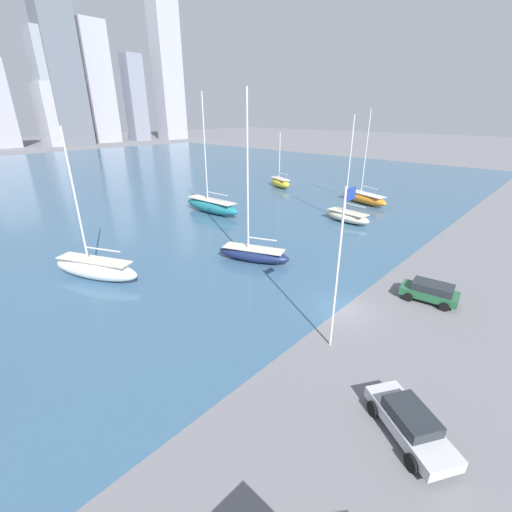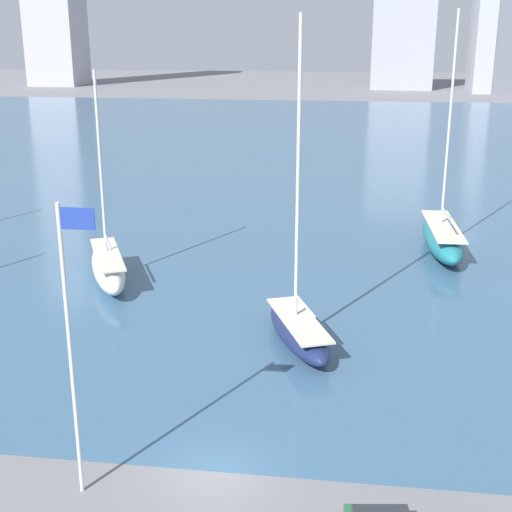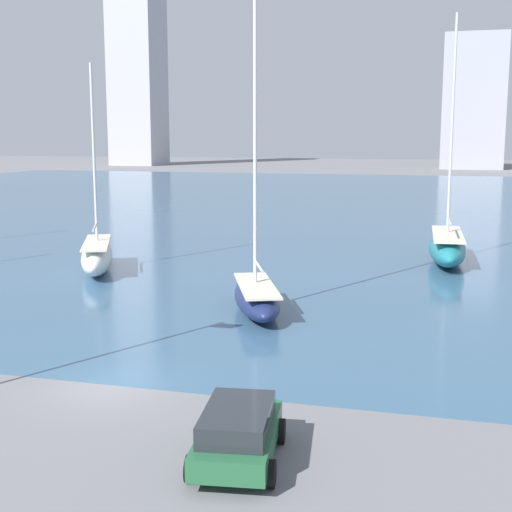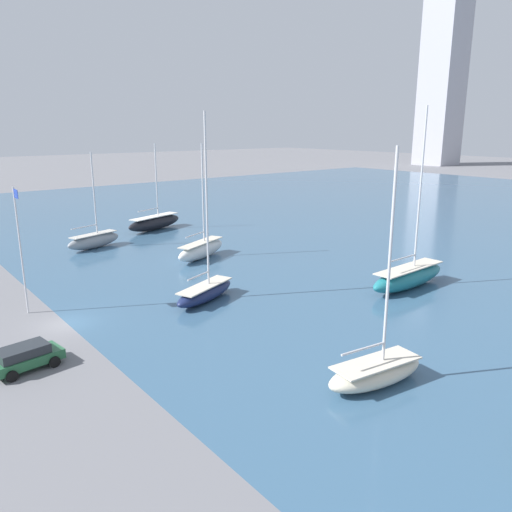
# 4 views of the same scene
# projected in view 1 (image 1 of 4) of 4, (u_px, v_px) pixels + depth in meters

# --- Properties ---
(ground_plane) EXTENTS (500.00, 500.00, 0.00)m
(ground_plane) POSITION_uv_depth(u_px,v_px,m) (341.00, 309.00, 26.60)
(ground_plane) COLOR slate
(harbor_water) EXTENTS (180.00, 140.00, 0.00)m
(harbor_water) POSITION_uv_depth(u_px,v_px,m) (39.00, 187.00, 70.41)
(harbor_water) COLOR #385B7A
(harbor_water) RESTS_ON ground_plane
(flag_pole) EXTENTS (1.24, 0.14, 10.43)m
(flag_pole) POSITION_uv_depth(u_px,v_px,m) (339.00, 266.00, 20.40)
(flag_pole) COLOR silver
(flag_pole) RESTS_ON ground_plane
(distant_city_skyline) EXTENTS (190.44, 22.99, 72.24)m
(distant_city_skyline) POSITION_uv_depth(u_px,v_px,m) (16.00, 75.00, 140.83)
(distant_city_skyline) COLOR #A8A8B2
(distant_city_skyline) RESTS_ON ground_plane
(sailboat_teal) EXTENTS (2.85, 10.80, 16.76)m
(sailboat_teal) POSITION_uv_depth(u_px,v_px,m) (212.00, 206.00, 51.65)
(sailboat_teal) COLOR #1E757F
(sailboat_teal) RESTS_ON harbor_water
(sailboat_orange) EXTENTS (5.09, 9.77, 14.64)m
(sailboat_orange) POSITION_uv_depth(u_px,v_px,m) (364.00, 197.00, 57.28)
(sailboat_orange) COLOR orange
(sailboat_orange) RESTS_ON harbor_water
(sailboat_cream) EXTENTS (3.30, 7.18, 13.94)m
(sailboat_cream) POSITION_uv_depth(u_px,v_px,m) (347.00, 216.00, 47.51)
(sailboat_cream) COLOR beige
(sailboat_cream) RESTS_ON harbor_water
(sailboat_yellow) EXTENTS (4.30, 6.77, 10.62)m
(sailboat_yellow) POSITION_uv_depth(u_px,v_px,m) (280.00, 182.00, 69.44)
(sailboat_yellow) COLOR yellow
(sailboat_yellow) RESTS_ON harbor_water
(sailboat_white) EXTENTS (5.40, 8.81, 13.18)m
(sailboat_white) POSITION_uv_depth(u_px,v_px,m) (96.00, 268.00, 31.05)
(sailboat_white) COLOR white
(sailboat_white) RESTS_ON harbor_water
(sailboat_navy) EXTENTS (4.77, 7.86, 16.20)m
(sailboat_navy) POSITION_uv_depth(u_px,v_px,m) (253.00, 253.00, 34.89)
(sailboat_navy) COLOR #19234C
(sailboat_navy) RESTS_ON harbor_water
(parked_sedan_silver) EXTENTS (4.15, 5.04, 1.53)m
(parked_sedan_silver) POSITION_uv_depth(u_px,v_px,m) (410.00, 423.00, 15.90)
(parked_sedan_silver) COLOR #B7B7BC
(parked_sedan_silver) RESTS_ON ground_plane
(parked_wagon_green) EXTENTS (2.70, 4.47, 1.57)m
(parked_wagon_green) POSITION_uv_depth(u_px,v_px,m) (430.00, 291.00, 27.48)
(parked_wagon_green) COLOR #235B38
(parked_wagon_green) RESTS_ON ground_plane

